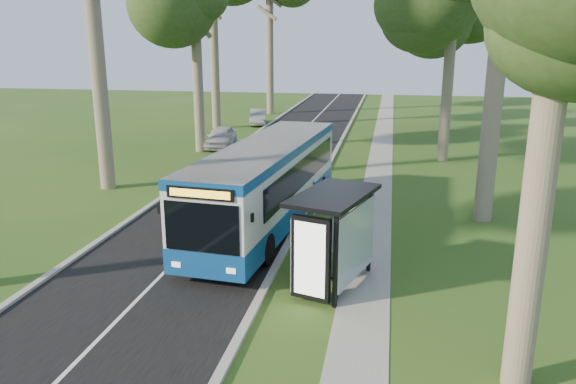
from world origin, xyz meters
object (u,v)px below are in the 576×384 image
bus_shelter (337,225)px  car_silver (258,117)px  car_white (221,137)px  bus_stop_sign (314,205)px  bus (268,184)px  litter_bin (337,230)px

bus_shelter → car_silver: (-10.10, 32.57, -1.42)m
car_white → bus_stop_sign: bearing=-68.1°
bus_shelter → bus: bearing=137.5°
bus → litter_bin: (2.95, -1.47, -1.26)m
car_white → bus: bearing=-71.7°
car_silver → bus_stop_sign: bearing=-84.4°
bus → car_silver: 27.84m
bus_shelter → litter_bin: size_ratio=3.96×
bus_stop_sign → car_white: size_ratio=0.57×
bus → car_silver: (-6.80, 26.98, -1.08)m
bus → bus_stop_sign: 2.81m
bus_stop_sign → litter_bin: (0.82, 0.36, -1.03)m
bus_stop_sign → car_silver: (-8.93, 28.80, -0.86)m
bus_shelter → car_white: bearing=132.2°
bus → car_silver: bus is taller
bus_stop_sign → bus_shelter: 3.98m
bus_stop_sign → car_white: bearing=98.1°
bus_shelter → litter_bin: bus_shelter is taller
bus_shelter → car_silver: 34.13m
bus_stop_sign → car_white: (-8.99, 17.83, -0.79)m
bus_shelter → car_white: size_ratio=0.89×
car_white → car_silver: bearing=84.7°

